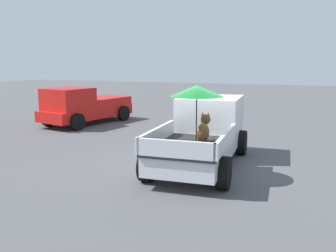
# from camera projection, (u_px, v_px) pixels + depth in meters

# --- Properties ---
(ground_plane) EXTENTS (80.00, 80.00, 0.00)m
(ground_plane) POSITION_uv_depth(u_px,v_px,m) (200.00, 166.00, 10.77)
(ground_plane) COLOR #4C4C4F
(pickup_truck_main) EXTENTS (5.13, 2.44, 2.42)m
(pickup_truck_main) POSITION_uv_depth(u_px,v_px,m) (204.00, 130.00, 10.99)
(pickup_truck_main) COLOR black
(pickup_truck_main) RESTS_ON ground
(pickup_truck_far) EXTENTS (5.07, 2.94, 1.80)m
(pickup_truck_far) POSITION_uv_depth(u_px,v_px,m) (84.00, 106.00, 17.86)
(pickup_truck_far) COLOR black
(pickup_truck_far) RESTS_ON ground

